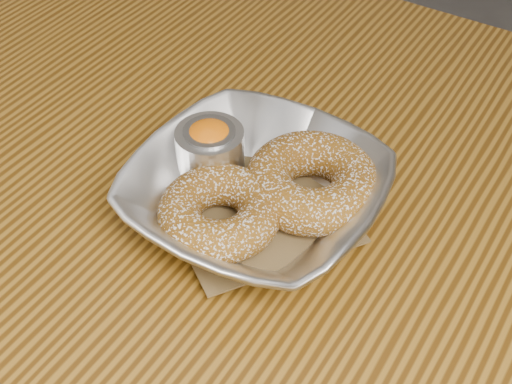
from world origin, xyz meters
The scene contains 6 objects.
table centered at (0.00, 0.00, 0.65)m, with size 1.20×0.80×0.75m.
serving_bowl centered at (0.10, -0.02, 0.78)m, with size 0.21×0.21×0.05m, color silver.
parchment centered at (0.10, -0.02, 0.76)m, with size 0.14×0.14×0.00m, color brown.
donut_back centered at (0.13, 0.02, 0.78)m, with size 0.12×0.12×0.04m, color brown.
donut_front centered at (0.08, -0.05, 0.78)m, with size 0.10×0.10×0.04m, color brown.
ramekin centered at (0.04, 0.00, 0.79)m, with size 0.06×0.06×0.06m.
Camera 1 is at (0.32, -0.38, 1.20)m, focal length 50.00 mm.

